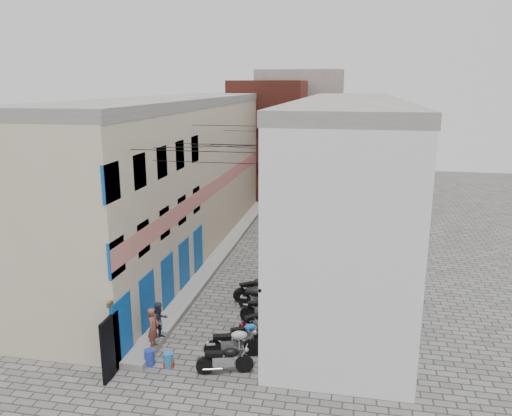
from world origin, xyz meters
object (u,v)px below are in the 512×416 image
Objects in this scene: person_b at (160,321)px; water_jug_near at (149,357)px; motorcycle_b at (233,341)px; motorcycle_c at (246,332)px; motorcycle_g at (255,287)px; motorcycle_a at (225,358)px; motorcycle_e at (265,307)px; motorcycle_f at (260,298)px; person_a at (153,328)px; water_jug_far at (168,360)px; motorcycle_d at (261,319)px; red_crate at (169,364)px.

person_b is 1.61m from water_jug_near.
motorcycle_b is 1.27× the size of motorcycle_c.
motorcycle_b is at bearing -32.11° from motorcycle_g.
motorcycle_e is at bearing 155.24° from motorcycle_a.
motorcycle_f is at bearing 161.42° from motorcycle_a.
person_a is at bearing -147.11° from person_b.
motorcycle_b is 2.39m from water_jug_far.
motorcycle_f is 6.01m from water_jug_near.
motorcycle_d reaches higher than red_crate.
person_b reaches higher than water_jug_far.
motorcycle_d is 5.77× the size of red_crate.
water_jug_near is at bearing -141.07° from person_b.
motorcycle_c is at bearing -63.38° from motorcycle_d.
motorcycle_g is at bearing 73.08° from water_jug_far.
motorcycle_d is at bearing 131.25° from motorcycle_c.
motorcycle_d is 1.32× the size of person_a.
motorcycle_b is at bearing -41.17° from motorcycle_c.
motorcycle_g is (-0.85, 3.08, 0.03)m from motorcycle_d.
water_jug_near is 1.63× the size of red_crate.
motorcycle_a is 3.70× the size of water_jug_far.
motorcycle_b reaches higher than water_jug_far.
water_jug_far reaches higher than red_crate.
motorcycle_c is at bearing 34.79° from water_jug_near.
motorcycle_f is 5.43m from person_a.
water_jug_far is at bearing -82.92° from motorcycle_d.
motorcycle_a is 1.34× the size of person_b.
motorcycle_b is 3.08m from motorcycle_e.
water_jug_far is at bearing -23.30° from motorcycle_f.
motorcycle_a reaches higher than water_jug_near.
person_a reaches higher than motorcycle_b.
motorcycle_e reaches higher than water_jug_near.
motorcycle_b is at bearing 163.18° from motorcycle_a.
motorcycle_a reaches higher than motorcycle_c.
person_b is at bearing -2.42° from person_a.
person_a reaches higher than motorcycle_g.
person_a reaches higher than motorcycle_c.
person_b is at bearing 121.18° from red_crate.
motorcycle_b is 3.73× the size of water_jug_near.
water_jug_far is 1.53× the size of red_crate.
person_a reaches higher than water_jug_near.
person_a is 0.63m from person_b.
motorcycle_a reaches higher than water_jug_far.
water_jug_near is (-2.80, -1.12, -0.33)m from motorcycle_b.
water_jug_far is at bearing -51.28° from motorcycle_g.
motorcycle_c is (0.28, 2.11, -0.09)m from motorcycle_a.
motorcycle_g reaches higher than motorcycle_c.
person_b is (-3.60, -2.69, 0.38)m from motorcycle_e.
motorcycle_g reaches higher than red_crate.
motorcycle_e is 4.97m from water_jug_far.
red_crate is (0.72, 0.00, -0.18)m from water_jug_near.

